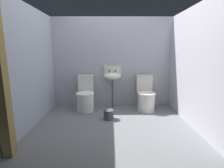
{
  "coord_description": "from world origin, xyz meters",
  "views": [
    {
      "loc": [
        -0.02,
        -2.95,
        1.33
      ],
      "look_at": [
        0.0,
        0.28,
        0.7
      ],
      "focal_mm": 26.99,
      "sensor_mm": 36.0,
      "label": 1
    }
  ],
  "objects_px": {
    "wooden_door_post": "(0,75)",
    "toilet_right": "(146,96)",
    "sink": "(112,76)",
    "toilet_left": "(86,96)",
    "bucket": "(108,114)"
  },
  "relations": [
    {
      "from": "wooden_door_post",
      "to": "toilet_right",
      "type": "bearing_deg",
      "value": 39.51
    },
    {
      "from": "wooden_door_post",
      "to": "sink",
      "type": "relative_size",
      "value": 2.13
    },
    {
      "from": "toilet_left",
      "to": "sink",
      "type": "relative_size",
      "value": 0.79
    },
    {
      "from": "sink",
      "to": "toilet_right",
      "type": "bearing_deg",
      "value": -13.97
    },
    {
      "from": "wooden_door_post",
      "to": "sink",
      "type": "xyz_separation_m",
      "value": [
        1.35,
        1.92,
        -0.3
      ]
    },
    {
      "from": "toilet_left",
      "to": "bucket",
      "type": "xyz_separation_m",
      "value": [
        0.53,
        -0.55,
        -0.22
      ]
    },
    {
      "from": "bucket",
      "to": "sink",
      "type": "bearing_deg",
      "value": 83.54
    },
    {
      "from": "toilet_left",
      "to": "wooden_door_post",
      "type": "bearing_deg",
      "value": 63.59
    },
    {
      "from": "wooden_door_post",
      "to": "toilet_left",
      "type": "relative_size",
      "value": 2.71
    },
    {
      "from": "toilet_right",
      "to": "bucket",
      "type": "bearing_deg",
      "value": 32.2
    },
    {
      "from": "wooden_door_post",
      "to": "toilet_right",
      "type": "xyz_separation_m",
      "value": [
        2.1,
        1.73,
        -0.73
      ]
    },
    {
      "from": "toilet_left",
      "to": "sink",
      "type": "height_order",
      "value": "sink"
    },
    {
      "from": "toilet_left",
      "to": "bucket",
      "type": "distance_m",
      "value": 0.8
    },
    {
      "from": "toilet_right",
      "to": "sink",
      "type": "relative_size",
      "value": 0.79
    },
    {
      "from": "toilet_right",
      "to": "bucket",
      "type": "height_order",
      "value": "toilet_right"
    }
  ]
}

